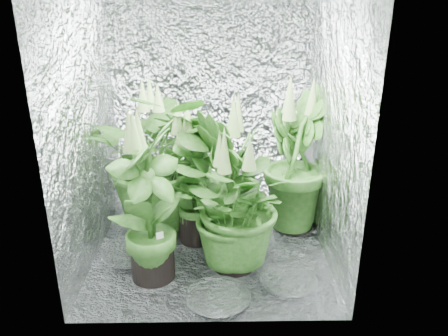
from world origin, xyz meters
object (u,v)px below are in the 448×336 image
plant_b (196,187)px  plant_e (234,206)px  plant_f (149,203)px  plant_g (229,182)px  plant_d (192,171)px  plant_a (160,159)px  circulation_fan (282,197)px  plant_c (296,162)px

plant_b → plant_e: 0.43m
plant_f → plant_e: bearing=11.9°
plant_e → plant_g: 0.26m
plant_d → plant_a: bearing=178.9°
circulation_fan → plant_d: bearing=-173.1°
plant_c → plant_d: (-0.78, 0.02, -0.07)m
plant_d → plant_f: bearing=-108.2°
plant_a → circulation_fan: bearing=8.8°
plant_f → plant_g: 0.61m
plant_e → circulation_fan: plant_e is taller
plant_d → plant_e: size_ratio=1.06×
plant_a → circulation_fan: (0.96, 0.15, -0.39)m
plant_b → circulation_fan: bearing=28.8°
plant_b → circulation_fan: plant_b is taller
plant_g → plant_e: bearing=-83.4°
plant_e → plant_f: plant_f is taller
plant_d → plant_f: 0.72m
plant_b → plant_d: (-0.04, 0.22, 0.04)m
plant_f → plant_b: bearing=60.3°
plant_a → plant_d: 0.26m
plant_a → plant_d: plant_a is taller
plant_e → circulation_fan: size_ratio=2.37×
plant_d → plant_f: size_ratio=0.89×
plant_d → plant_g: (0.27, -0.32, 0.04)m
plant_a → plant_b: size_ratio=1.25×
plant_d → circulation_fan: bearing=12.0°
plant_d → plant_g: plant_g is taller
plant_f → plant_c: bearing=33.3°
plant_a → circulation_fan: 1.04m
plant_b → plant_a: bearing=140.7°
plant_d → plant_f: (-0.22, -0.68, 0.06)m
plant_g → plant_d: bearing=130.0°
plant_e → circulation_fan: 0.88m
plant_b → circulation_fan: 0.82m
plant_g → circulation_fan: plant_g is taller
plant_c → plant_f: 1.20m
plant_f → plant_d: bearing=71.8°
plant_b → plant_d: size_ratio=0.94×
plant_d → plant_e: bearing=-62.3°
plant_a → plant_e: size_ratio=1.24×
plant_c → plant_g: bearing=-149.3°
plant_b → plant_f: 0.53m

